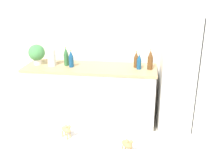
# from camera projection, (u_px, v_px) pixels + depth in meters

# --- Properties ---
(wall_back) EXTENTS (8.00, 0.06, 2.55)m
(wall_back) POSITION_uv_depth(u_px,v_px,m) (128.00, 41.00, 3.92)
(wall_back) COLOR silver
(wall_back) RESTS_ON ground_plane
(back_counter) EXTENTS (2.01, 0.63, 0.94)m
(back_counter) POSITION_uv_depth(u_px,v_px,m) (91.00, 94.00, 3.96)
(back_counter) COLOR white
(back_counter) RESTS_ON ground_plane
(refrigerator) EXTENTS (0.92, 0.69, 1.77)m
(refrigerator) POSITION_uv_depth(u_px,v_px,m) (193.00, 75.00, 3.58)
(refrigerator) COLOR silver
(refrigerator) RESTS_ON ground_plane
(potted_plant) EXTENTS (0.25, 0.25, 0.32)m
(potted_plant) POSITION_uv_depth(u_px,v_px,m) (37.00, 53.00, 3.84)
(potted_plant) COLOR silver
(potted_plant) RESTS_ON back_counter
(paper_towel_roll) EXTENTS (0.12, 0.12, 0.25)m
(paper_towel_roll) POSITION_uv_depth(u_px,v_px,m) (52.00, 58.00, 3.80)
(paper_towel_roll) COLOR white
(paper_towel_roll) RESTS_ON back_counter
(back_bottle_0) EXTENTS (0.08, 0.08, 0.30)m
(back_bottle_0) POSITION_uv_depth(u_px,v_px,m) (150.00, 60.00, 3.63)
(back_bottle_0) COLOR brown
(back_bottle_0) RESTS_ON back_counter
(back_bottle_1) EXTENTS (0.07, 0.07, 0.23)m
(back_bottle_1) POSITION_uv_depth(u_px,v_px,m) (139.00, 62.00, 3.65)
(back_bottle_1) COLOR navy
(back_bottle_1) RESTS_ON back_counter
(back_bottle_2) EXTENTS (0.07, 0.07, 0.25)m
(back_bottle_2) POSITION_uv_depth(u_px,v_px,m) (136.00, 60.00, 3.72)
(back_bottle_2) COLOR brown
(back_bottle_2) RESTS_ON back_counter
(back_bottle_3) EXTENTS (0.07, 0.07, 0.26)m
(back_bottle_3) POSITION_uv_depth(u_px,v_px,m) (71.00, 59.00, 3.74)
(back_bottle_3) COLOR navy
(back_bottle_3) RESTS_ON back_counter
(back_bottle_4) EXTENTS (0.07, 0.07, 0.29)m
(back_bottle_4) POSITION_uv_depth(u_px,v_px,m) (66.00, 57.00, 3.80)
(back_bottle_4) COLOR #2D6033
(back_bottle_4) RESTS_ON back_counter
(camel_figurine) EXTENTS (0.10, 0.09, 0.13)m
(camel_figurine) POSITION_uv_depth(u_px,v_px,m) (66.00, 129.00, 1.99)
(camel_figurine) COLOR tan
(camel_figurine) RESTS_ON bar_counter
(camel_figurine_second) EXTENTS (0.10, 0.10, 0.14)m
(camel_figurine_second) POSITION_uv_depth(u_px,v_px,m) (127.00, 144.00, 1.80)
(camel_figurine_second) COLOR #A87F4C
(camel_figurine_second) RESTS_ON bar_counter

